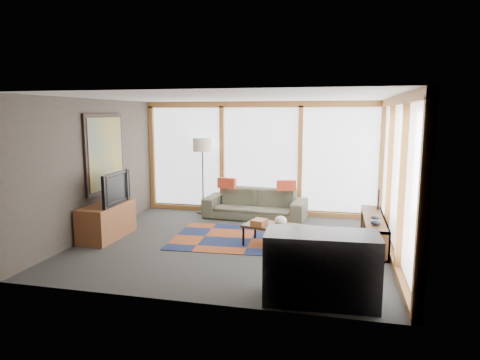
% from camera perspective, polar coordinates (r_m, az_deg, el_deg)
% --- Properties ---
extents(ground, '(5.50, 5.50, 0.00)m').
position_cam_1_polar(ground, '(7.81, -0.68, -8.44)').
color(ground, '#2F2F2C').
rests_on(ground, ground).
extents(room_envelope, '(5.52, 5.02, 2.62)m').
position_cam_1_polar(room_envelope, '(7.95, 3.74, 3.19)').
color(room_envelope, '#3D342E').
rests_on(room_envelope, ground).
extents(rug, '(3.00, 2.03, 0.01)m').
position_cam_1_polar(rug, '(8.06, 1.54, -7.84)').
color(rug, brown).
rests_on(rug, ground).
extents(sofa, '(2.30, 1.04, 0.66)m').
position_cam_1_polar(sofa, '(9.56, 2.02, -3.21)').
color(sofa, '#404030').
rests_on(sofa, ground).
extents(pillow_left, '(0.44, 0.19, 0.23)m').
position_cam_1_polar(pillow_left, '(9.66, -1.77, -0.40)').
color(pillow_left, '#B93B21').
rests_on(pillow_left, sofa).
extents(pillow_right, '(0.43, 0.23, 0.23)m').
position_cam_1_polar(pillow_right, '(9.38, 6.19, -0.73)').
color(pillow_right, '#B93B21').
rests_on(pillow_right, sofa).
extents(floor_lamp, '(0.44, 0.44, 1.77)m').
position_cam_1_polar(floor_lamp, '(10.04, -4.99, 0.57)').
color(floor_lamp, '#2E2316').
rests_on(floor_lamp, ground).
extents(coffee_table, '(1.25, 0.83, 0.38)m').
position_cam_1_polar(coffee_table, '(7.61, 4.92, -7.43)').
color(coffee_table, '#381A0F').
rests_on(coffee_table, ground).
extents(book_stack, '(0.28, 0.33, 0.09)m').
position_cam_1_polar(book_stack, '(7.58, 2.57, -5.63)').
color(book_stack, brown).
rests_on(book_stack, coffee_table).
extents(vase, '(0.25, 0.25, 0.18)m').
position_cam_1_polar(vase, '(7.49, 5.44, -5.47)').
color(vase, beige).
rests_on(vase, coffee_table).
extents(bookshelf, '(0.36, 1.99, 0.50)m').
position_cam_1_polar(bookshelf, '(8.06, 17.39, -6.46)').
color(bookshelf, '#381A0F').
rests_on(bookshelf, ground).
extents(bowl_a, '(0.22, 0.22, 0.09)m').
position_cam_1_polar(bowl_a, '(7.44, 17.67, -5.40)').
color(bowl_a, black).
rests_on(bowl_a, bookshelf).
extents(bowl_b, '(0.15, 0.15, 0.07)m').
position_cam_1_polar(bowl_b, '(7.83, 17.59, -4.77)').
color(bowl_b, black).
rests_on(bowl_b, bookshelf).
extents(shelf_picture, '(0.08, 0.30, 0.39)m').
position_cam_1_polar(shelf_picture, '(8.68, 18.03, -2.39)').
color(shelf_picture, black).
rests_on(shelf_picture, bookshelf).
extents(tv_console, '(0.54, 1.30, 0.65)m').
position_cam_1_polar(tv_console, '(8.45, -17.29, -5.23)').
color(tv_console, brown).
rests_on(tv_console, ground).
extents(television, '(0.20, 1.05, 0.60)m').
position_cam_1_polar(television, '(8.30, -16.79, -1.05)').
color(television, black).
rests_on(television, tv_console).
extents(bar_counter, '(1.42, 0.72, 0.88)m').
position_cam_1_polar(bar_counter, '(5.48, 10.77, -11.37)').
color(bar_counter, black).
rests_on(bar_counter, ground).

